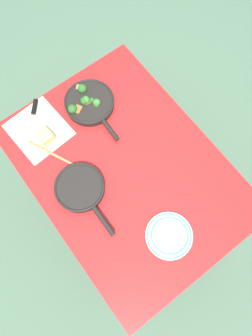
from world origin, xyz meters
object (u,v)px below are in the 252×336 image
object	(u,v)px
skillet_broccoli	(89,103)
dinner_plate_stack	(169,236)
cheese_block	(45,136)
wooden_spoon	(70,163)
grater_knife	(33,117)
skillet_eggs	(80,188)

from	to	relation	value
skillet_broccoli	dinner_plate_stack	bearing A→B (deg)	-5.16
cheese_block	dinner_plate_stack	world-z (taller)	cheese_block
wooden_spoon	cheese_block	xyz separation A→B (m)	(-0.19, -0.02, 0.02)
skillet_broccoli	wooden_spoon	distance (m)	0.34
grater_knife	cheese_block	xyz separation A→B (m)	(0.14, -0.01, 0.02)
cheese_block	skillet_broccoli	bearing A→B (deg)	94.30
skillet_broccoli	dinner_plate_stack	world-z (taller)	skillet_broccoli
wooden_spoon	grater_knife	world-z (taller)	grater_knife
grater_knife	dinner_plate_stack	xyz separation A→B (m)	(0.90, 0.18, 0.00)
dinner_plate_stack	skillet_eggs	bearing A→B (deg)	-154.76
skillet_broccoli	dinner_plate_stack	size ratio (longest dim) A/B	1.77
skillet_eggs	dinner_plate_stack	bearing A→B (deg)	25.82
dinner_plate_stack	cheese_block	bearing A→B (deg)	-165.81
skillet_broccoli	grater_knife	distance (m)	0.30
wooden_spoon	dinner_plate_stack	bearing A→B (deg)	-8.88
grater_knife	cheese_block	size ratio (longest dim) A/B	2.69
grater_knife	dinner_plate_stack	distance (m)	0.92
cheese_block	dinner_plate_stack	bearing A→B (deg)	14.19
skillet_broccoli	grater_knife	size ratio (longest dim) A/B	1.70
skillet_eggs	wooden_spoon	bearing A→B (deg)	167.65
skillet_eggs	grater_knife	size ratio (longest dim) A/B	1.72
wooden_spoon	skillet_eggs	bearing A→B (deg)	-38.22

